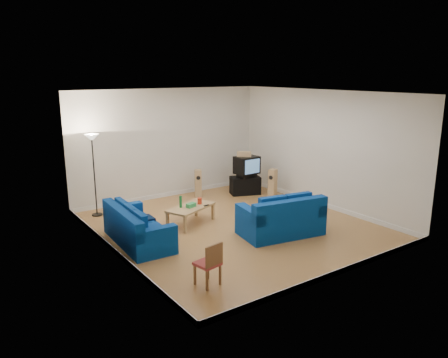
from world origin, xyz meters
TOP-DOWN VIEW (x-y plane):
  - room at (0.00, 0.00)m, footprint 6.01×6.51m
  - sofa_three_seat at (-2.38, 0.34)m, footprint 1.00×2.13m
  - sofa_loveseat at (0.57, -1.11)m, footprint 1.99×1.33m
  - coffee_table at (-0.77, 0.72)m, footprint 1.40×1.06m
  - bottle at (-1.01, 0.78)m, footprint 0.07×0.07m
  - tissue_box at (-0.80, 0.66)m, footprint 0.27×0.20m
  - red_canister at (-0.49, 0.76)m, footprint 0.15×0.15m
  - remote at (-0.43, 0.54)m, footprint 0.15×0.06m
  - tv_stand at (1.99, 2.13)m, footprint 1.00×0.77m
  - av_receiver at (1.95, 2.08)m, footprint 0.43×0.36m
  - television at (2.03, 2.11)m, footprint 0.71×0.55m
  - centre_speaker at (1.96, 2.16)m, footprint 0.43×0.41m
  - speaker_left at (0.65, 2.70)m, footprint 0.28×0.30m
  - speaker_right at (2.45, 1.38)m, footprint 0.31×0.28m
  - floor_lamp at (-2.45, 2.70)m, footprint 0.37×0.37m
  - dining_chair at (-2.13, -2.23)m, footprint 0.45×0.45m

SIDE VIEW (x-z plane):
  - tv_stand at x=1.99m, z-range 0.00..0.54m
  - sofa_three_seat at x=-2.38m, z-range -0.10..0.71m
  - sofa_loveseat at x=0.57m, z-range -0.11..0.81m
  - coffee_table at x=-0.77m, z-range 0.17..0.63m
  - speaker_left at x=0.65m, z-range 0.00..0.83m
  - speaker_right at x=2.45m, z-range 0.00..0.85m
  - dining_chair at x=-2.13m, z-range 0.05..0.85m
  - remote at x=-0.43m, z-range 0.46..0.47m
  - tissue_box at x=-0.80m, z-range 0.46..0.55m
  - red_canister at x=-0.49m, z-range 0.46..0.61m
  - av_receiver at x=1.95m, z-range 0.54..0.64m
  - bottle at x=-1.01m, z-range 0.46..0.74m
  - television at x=2.03m, z-range 0.64..1.17m
  - centre_speaker at x=1.96m, z-range 1.17..1.32m
  - room at x=0.00m, z-range -0.06..3.15m
  - floor_lamp at x=-2.45m, z-range 0.70..2.83m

